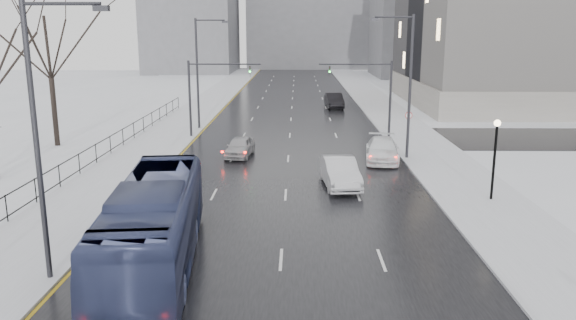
# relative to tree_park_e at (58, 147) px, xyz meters

# --- Properties ---
(road) EXTENTS (16.00, 150.00, 0.04)m
(road) POSITION_rel_tree_park_e_xyz_m (18.20, 16.00, 0.02)
(road) COLOR black
(road) RESTS_ON ground
(cross_road) EXTENTS (130.00, 10.00, 0.04)m
(cross_road) POSITION_rel_tree_park_e_xyz_m (18.20, 4.00, 0.02)
(cross_road) COLOR black
(cross_road) RESTS_ON ground
(sidewalk_left) EXTENTS (5.00, 150.00, 0.16)m
(sidewalk_left) POSITION_rel_tree_park_e_xyz_m (7.70, 16.00, 0.08)
(sidewalk_left) COLOR silver
(sidewalk_left) RESTS_ON ground
(sidewalk_right) EXTENTS (5.00, 150.00, 0.16)m
(sidewalk_right) POSITION_rel_tree_park_e_xyz_m (28.70, 16.00, 0.08)
(sidewalk_right) COLOR silver
(sidewalk_right) RESTS_ON ground
(park_strip) EXTENTS (14.00, 150.00, 0.12)m
(park_strip) POSITION_rel_tree_park_e_xyz_m (-1.80, 16.00, 0.06)
(park_strip) COLOR white
(park_strip) RESTS_ON ground
(tree_park_e) EXTENTS (9.45, 9.45, 13.50)m
(tree_park_e) POSITION_rel_tree_park_e_xyz_m (0.00, 0.00, 0.00)
(tree_park_e) COLOR black
(tree_park_e) RESTS_ON ground
(iron_fence) EXTENTS (0.06, 70.00, 1.30)m
(iron_fence) POSITION_rel_tree_park_e_xyz_m (5.20, -14.00, 0.91)
(iron_fence) COLOR black
(iron_fence) RESTS_ON sidewalk_left
(streetlight_r_mid) EXTENTS (2.95, 0.25, 10.00)m
(streetlight_r_mid) POSITION_rel_tree_park_e_xyz_m (26.37, -4.00, 5.62)
(streetlight_r_mid) COLOR #2D2D33
(streetlight_r_mid) RESTS_ON ground
(streetlight_l_near) EXTENTS (2.95, 0.25, 10.00)m
(streetlight_l_near) POSITION_rel_tree_park_e_xyz_m (10.03, -24.00, 5.62)
(streetlight_l_near) COLOR #2D2D33
(streetlight_l_near) RESTS_ON ground
(streetlight_l_far) EXTENTS (2.95, 0.25, 10.00)m
(streetlight_l_far) POSITION_rel_tree_park_e_xyz_m (10.03, 8.00, 5.62)
(streetlight_l_far) COLOR #2D2D33
(streetlight_l_far) RESTS_ON ground
(lamppost_r_mid) EXTENTS (0.36, 0.36, 4.28)m
(lamppost_r_mid) POSITION_rel_tree_park_e_xyz_m (29.20, -14.00, 2.94)
(lamppost_r_mid) COLOR black
(lamppost_r_mid) RESTS_ON sidewalk_right
(mast_signal_right) EXTENTS (6.10, 0.33, 6.50)m
(mast_signal_right) POSITION_rel_tree_park_e_xyz_m (25.53, 4.00, 4.11)
(mast_signal_right) COLOR #2D2D33
(mast_signal_right) RESTS_ON ground
(mast_signal_left) EXTENTS (6.10, 0.33, 6.50)m
(mast_signal_left) POSITION_rel_tree_park_e_xyz_m (10.87, 4.00, 4.11)
(mast_signal_left) COLOR #2D2D33
(mast_signal_left) RESTS_ON ground
(no_uturn_sign) EXTENTS (0.60, 0.06, 2.70)m
(no_uturn_sign) POSITION_rel_tree_park_e_xyz_m (27.40, 0.00, 2.30)
(no_uturn_sign) COLOR #2D2D33
(no_uturn_sign) RESTS_ON sidewalk_right
(bldg_far_right) EXTENTS (24.00, 20.00, 22.00)m
(bldg_far_right) POSITION_rel_tree_park_e_xyz_m (46.20, 71.00, 11.00)
(bldg_far_right) COLOR slate
(bldg_far_right) RESTS_ON ground
(bldg_far_left) EXTENTS (18.00, 22.00, 28.00)m
(bldg_far_left) POSITION_rel_tree_park_e_xyz_m (-3.80, 81.00, 14.00)
(bldg_far_left) COLOR slate
(bldg_far_left) RESTS_ON ground
(bldg_far_center) EXTENTS (30.00, 18.00, 18.00)m
(bldg_far_center) POSITION_rel_tree_park_e_xyz_m (22.20, 96.00, 9.00)
(bldg_far_center) COLOR slate
(bldg_far_center) RESTS_ON ground
(bus) EXTENTS (4.07, 12.35, 3.38)m
(bus) POSITION_rel_tree_park_e_xyz_m (13.40, -22.75, 1.73)
(bus) COLOR navy
(bus) RESTS_ON road
(sedan_center_near) EXTENTS (2.15, 4.35, 1.43)m
(sedan_center_near) POSITION_rel_tree_park_e_xyz_m (14.70, -3.38, 0.75)
(sedan_center_near) COLOR #A5A4A8
(sedan_center_near) RESTS_ON road
(sedan_right_near) EXTENTS (2.32, 5.34, 1.71)m
(sedan_right_near) POSITION_rel_tree_park_e_xyz_m (21.31, -11.22, 0.89)
(sedan_right_near) COLOR silver
(sedan_right_near) RESTS_ON road
(sedan_right_far) EXTENTS (2.85, 5.67, 1.58)m
(sedan_right_far) POSITION_rel_tree_park_e_xyz_m (24.76, -4.57, 0.83)
(sedan_right_far) COLOR white
(sedan_right_far) RESTS_ON road
(sedan_right_distant) EXTENTS (2.15, 5.33, 1.72)m
(sedan_right_distant) POSITION_rel_tree_park_e_xyz_m (23.16, 22.72, 0.90)
(sedan_right_distant) COLOR black
(sedan_right_distant) RESTS_ON road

